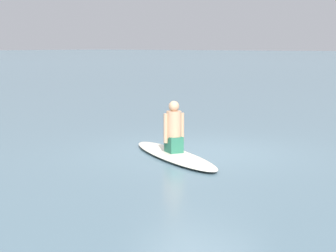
# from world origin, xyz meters

# --- Properties ---
(ground_plane) EXTENTS (400.00, 400.00, 0.00)m
(ground_plane) POSITION_xyz_m (0.00, 0.00, 0.00)
(ground_plane) COLOR slate
(surfboard) EXTENTS (3.33, 2.23, 0.12)m
(surfboard) POSITION_xyz_m (-0.05, -0.78, 0.06)
(surfboard) COLOR silver
(surfboard) RESTS_ON ground
(person_paddler) EXTENTS (0.43, 0.44, 1.04)m
(person_paddler) POSITION_xyz_m (-0.05, -0.78, 0.59)
(person_paddler) COLOR #26664C
(person_paddler) RESTS_ON surfboard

